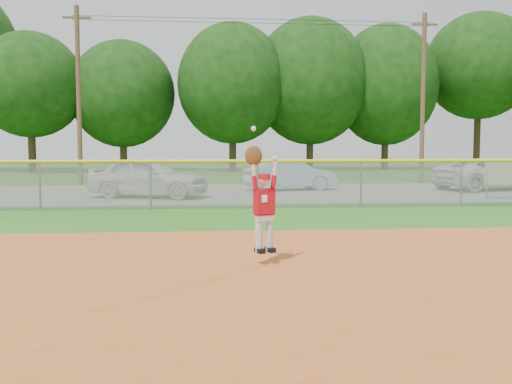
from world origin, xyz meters
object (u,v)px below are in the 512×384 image
(car_white_a, at_px, (149,177))
(car_white_b, at_px, (490,174))
(car_blue, at_px, (290,175))
(sponsor_sign, at_px, (510,173))
(ballplayer, at_px, (263,200))

(car_white_a, height_order, car_white_b, car_white_a)
(car_white_a, relative_size, car_white_b, 0.89)
(car_blue, height_order, sponsor_sign, sponsor_sign)
(car_blue, xyz_separation_m, sponsor_sign, (7.26, -5.15, 0.30))
(car_blue, relative_size, car_white_b, 0.80)
(sponsor_sign, xyz_separation_m, ballplayer, (-10.09, -10.59, 0.10))
(car_white_a, xyz_separation_m, car_blue, (5.88, 3.14, -0.10))
(car_white_a, xyz_separation_m, ballplayer, (3.05, -12.60, 0.30))
(car_white_a, height_order, sponsor_sign, car_white_a)
(sponsor_sign, bearing_deg, car_white_b, 70.34)
(car_blue, bearing_deg, sponsor_sign, -139.14)
(sponsor_sign, relative_size, ballplayer, 0.80)
(car_white_a, relative_size, sponsor_sign, 2.74)
(car_white_a, distance_m, car_white_b, 14.98)
(car_white_b, distance_m, ballplayer, 19.13)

